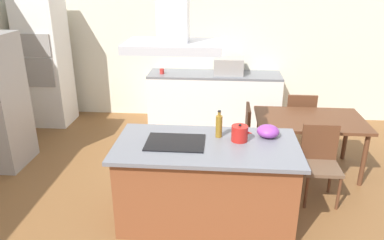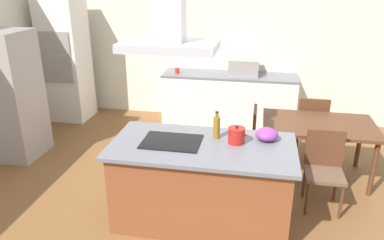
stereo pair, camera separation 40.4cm
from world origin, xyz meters
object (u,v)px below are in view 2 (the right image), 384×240
cooktop (172,142)px  tea_kettle (237,135)px  mixing_bowl (267,134)px  coffee_mug_red (177,71)px  chair_facing_island (324,165)px  olive_oil_bottle (217,127)px  range_hood (169,22)px  chair_facing_back_wall (311,122)px  chair_at_left_end (246,135)px  wall_oven_stack (66,59)px  dining_table (318,129)px  countertop_microwave (244,67)px  refrigerator (7,96)px

cooktop → tea_kettle: bearing=9.4°
mixing_bowl → tea_kettle: bearing=-157.8°
tea_kettle → coffee_mug_red: tea_kettle is taller
chair_facing_island → olive_oil_bottle: bearing=-163.2°
mixing_bowl → range_hood: bearing=-166.4°
chair_facing_island → chair_facing_back_wall: 1.33m
chair_at_left_end → range_hood: bearing=-120.5°
mixing_bowl → chair_facing_island: 0.87m
tea_kettle → olive_oil_bottle: size_ratio=0.75×
olive_oil_bottle → wall_oven_stack: bearing=140.9°
tea_kettle → olive_oil_bottle: olive_oil_bottle is taller
olive_oil_bottle → dining_table: (1.19, 1.02, -0.36)m
chair_at_left_end → chair_facing_back_wall: bearing=36.0°
mixing_bowl → chair_at_left_end: (-0.24, 0.98, -0.46)m
chair_at_left_end → cooktop: bearing=-120.5°
countertop_microwave → dining_table: size_ratio=0.36×
tea_kettle → chair_facing_island: bearing=24.3°
chair_at_left_end → wall_oven_stack: bearing=156.5°
range_hood → chair_facing_island: bearing=18.6°
olive_oil_bottle → coffee_mug_red: bearing=111.4°
refrigerator → mixing_bowl: bearing=-12.9°
dining_table → chair_facing_back_wall: (0.00, 0.67, -0.16)m
refrigerator → chair_facing_island: 4.34m
chair_facing_back_wall → tea_kettle: bearing=-118.8°
tea_kettle → chair_at_left_end: tea_kettle is taller
tea_kettle → chair_facing_back_wall: tea_kettle is taller
mixing_bowl → refrigerator: size_ratio=0.13×
tea_kettle → refrigerator: 3.45m
coffee_mug_red → chair_facing_island: (2.21, -2.25, -0.44)m
countertop_microwave → range_hood: range_hood is taller
cooktop → tea_kettle: 0.67m
countertop_microwave → chair_facing_back_wall: bearing=-43.3°
mixing_bowl → refrigerator: 3.71m
cooktop → tea_kettle: size_ratio=2.69×
cooktop → wall_oven_stack: 3.70m
mixing_bowl → coffee_mug_red: 3.00m
cooktop → mixing_bowl: size_ratio=2.54×
chair_facing_back_wall → range_hood: size_ratio=0.99×
olive_oil_bottle → chair_facing_back_wall: olive_oil_bottle is taller
refrigerator → range_hood: 3.10m
olive_oil_bottle → countertop_microwave: size_ratio=0.59×
tea_kettle → wall_oven_stack: 4.11m
mixing_bowl → coffee_mug_red: (-1.54, 2.57, -0.02)m
refrigerator → chair_facing_back_wall: (4.29, 0.82, -0.40)m
wall_oven_stack → dining_table: size_ratio=1.57×
tea_kettle → countertop_microwave: 2.77m
mixing_bowl → countertop_microwave: 2.68m
cooktop → range_hood: size_ratio=0.67×
refrigerator → dining_table: 4.30m
countertop_microwave → coffee_mug_red: (-1.15, -0.08, -0.09)m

